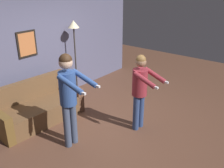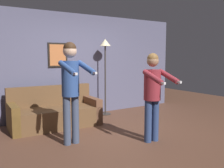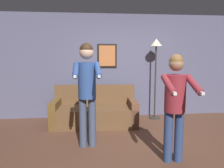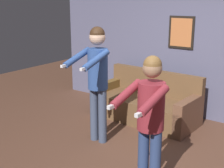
{
  "view_description": "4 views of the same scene",
  "coord_description": "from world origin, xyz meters",
  "px_view_note": "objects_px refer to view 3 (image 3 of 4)",
  "views": [
    {
      "loc": [
        -3.55,
        -2.86,
        2.91
      ],
      "look_at": [
        -0.27,
        -0.24,
        1.14
      ],
      "focal_mm": 40.0,
      "sensor_mm": 36.0,
      "label": 1
    },
    {
      "loc": [
        -2.67,
        -3.74,
        1.55
      ],
      "look_at": [
        -0.21,
        0.02,
        1.04
      ],
      "focal_mm": 40.0,
      "sensor_mm": 36.0,
      "label": 2
    },
    {
      "loc": [
        -0.9,
        -3.45,
        1.58
      ],
      "look_at": [
        -0.55,
        -0.06,
        1.13
      ],
      "focal_mm": 35.0,
      "sensor_mm": 36.0,
      "label": 3
    },
    {
      "loc": [
        1.86,
        -3.33,
        2.18
      ],
      "look_at": [
        -0.51,
        -0.02,
        1.05
      ],
      "focal_mm": 50.0,
      "sensor_mm": 36.0,
      "label": 4
    }
  ],
  "objects_px": {
    "couch": "(95,112)",
    "person_standing_left": "(87,84)",
    "person_standing_right": "(175,99)",
    "torchiere_lamp": "(156,55)"
  },
  "relations": [
    {
      "from": "torchiere_lamp",
      "to": "person_standing_right",
      "type": "xyz_separation_m",
      "value": [
        -0.4,
        -2.25,
        -0.63
      ]
    },
    {
      "from": "couch",
      "to": "person_standing_left",
      "type": "height_order",
      "value": "person_standing_left"
    },
    {
      "from": "person_standing_right",
      "to": "couch",
      "type": "bearing_deg",
      "value": 120.24
    },
    {
      "from": "couch",
      "to": "person_standing_right",
      "type": "bearing_deg",
      "value": -59.76
    },
    {
      "from": "torchiere_lamp",
      "to": "person_standing_left",
      "type": "bearing_deg",
      "value": -136.5
    },
    {
      "from": "person_standing_left",
      "to": "torchiere_lamp",
      "type": "bearing_deg",
      "value": 43.5
    },
    {
      "from": "couch",
      "to": "person_standing_right",
      "type": "xyz_separation_m",
      "value": [
        1.12,
        -1.92,
        0.68
      ]
    },
    {
      "from": "torchiere_lamp",
      "to": "person_standing_left",
      "type": "relative_size",
      "value": 1.11
    },
    {
      "from": "person_standing_left",
      "to": "person_standing_right",
      "type": "height_order",
      "value": "person_standing_left"
    },
    {
      "from": "torchiere_lamp",
      "to": "person_standing_right",
      "type": "relative_size",
      "value": 1.24
    }
  ]
}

